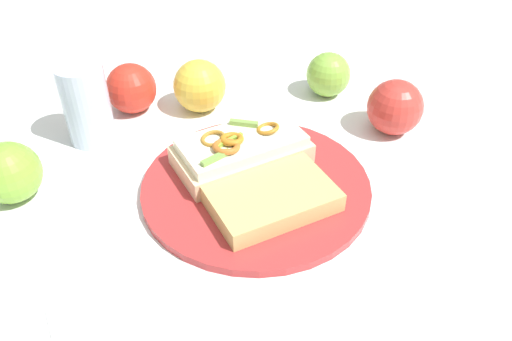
# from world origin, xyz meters

# --- Properties ---
(ground_plane) EXTENTS (2.00, 2.00, 0.00)m
(ground_plane) POSITION_xyz_m (0.00, 0.00, 0.00)
(ground_plane) COLOR white
(ground_plane) RESTS_ON ground
(plate) EXTENTS (0.30, 0.30, 0.01)m
(plate) POSITION_xyz_m (0.00, 0.00, 0.01)
(plate) COLOR #B23132
(plate) RESTS_ON ground_plane
(sandwich) EXTENTS (0.11, 0.18, 0.05)m
(sandwich) POSITION_xyz_m (-0.05, -0.00, 0.03)
(sandwich) COLOR beige
(sandwich) RESTS_ON plate
(bread_slice_side) EXTENTS (0.11, 0.15, 0.02)m
(bread_slice_side) POSITION_xyz_m (0.05, 0.00, 0.02)
(bread_slice_side) COLOR tan
(bread_slice_side) RESTS_ON plate
(apple_0) EXTENTS (0.11, 0.11, 0.08)m
(apple_0) POSITION_xyz_m (-0.11, -0.28, 0.04)
(apple_0) COLOR #7CB436
(apple_0) RESTS_ON ground_plane
(apple_2) EXTENTS (0.11, 0.11, 0.08)m
(apple_2) POSITION_xyz_m (-0.26, -0.10, 0.04)
(apple_2) COLOR red
(apple_2) RESTS_ON ground_plane
(apple_3) EXTENTS (0.10, 0.10, 0.08)m
(apple_3) POSITION_xyz_m (-0.04, 0.24, 0.04)
(apple_3) COLOR red
(apple_3) RESTS_ON ground_plane
(apple_4) EXTENTS (0.11, 0.11, 0.08)m
(apple_4) POSITION_xyz_m (-0.22, -0.00, 0.04)
(apple_4) COLOR gold
(apple_4) RESTS_ON ground_plane
(apple_5) EXTENTS (0.09, 0.09, 0.07)m
(apple_5) POSITION_xyz_m (-0.18, 0.21, 0.04)
(apple_5) COLOR #7FB43F
(apple_5) RESTS_ON ground_plane
(drinking_glass) EXTENTS (0.07, 0.07, 0.12)m
(drinking_glass) POSITION_xyz_m (-0.20, -0.17, 0.06)
(drinking_glass) COLOR silver
(drinking_glass) RESTS_ON ground_plane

